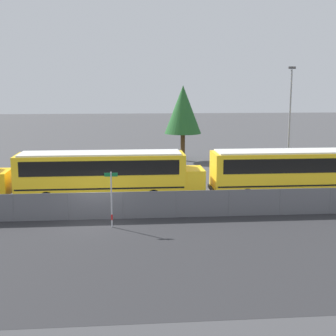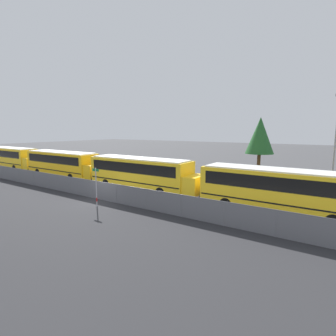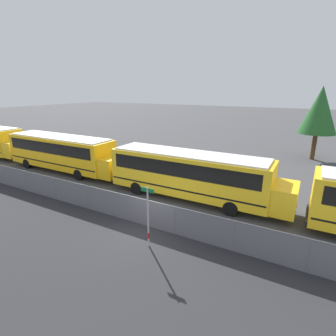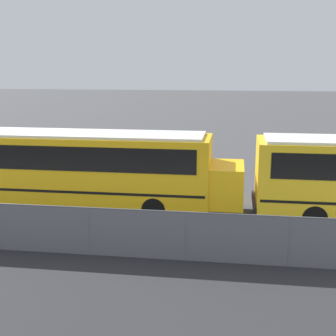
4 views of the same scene
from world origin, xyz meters
name	(u,v)px [view 2 (image 2 of 4)]	position (x,y,z in m)	size (l,w,h in m)	color
ground_plane	(104,200)	(0.00, 0.00, 0.00)	(200.00, 200.00, 0.00)	#424244
road_strip	(34,221)	(0.00, -6.00, 0.00)	(109.96, 12.00, 0.01)	#2B2B2D
fence	(103,191)	(0.00, 0.00, 0.80)	(76.03, 0.07, 1.57)	#9EA0A5
school_bus_0	(12,156)	(-25.26, 4.88, 1.87)	(12.31, 2.63, 3.18)	yellow
school_bus_1	(63,162)	(-12.34, 4.75, 1.87)	(12.31, 2.63, 3.18)	yellow
school_bus_2	(141,171)	(0.34, 4.60, 1.87)	(12.31, 2.63, 3.18)	yellow
school_bus_3	(283,188)	(13.17, 4.39, 1.87)	(12.31, 2.63, 3.18)	yellow
street_sign	(96,186)	(0.93, -1.54, 1.59)	(0.70, 0.09, 3.01)	#B7B7BC
light_pole	(335,140)	(15.79, 13.56, 4.91)	(0.60, 0.24, 9.04)	gray
tree_1	(260,136)	(7.33, 20.34, 5.08)	(3.64, 3.64, 7.48)	#51381E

